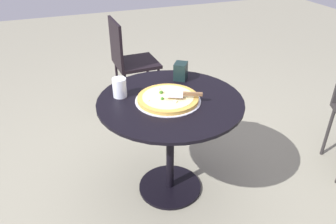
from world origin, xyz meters
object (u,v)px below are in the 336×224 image
object	(u,v)px
patio_chair_near	(128,57)
drinking_cup	(120,88)
napkin_dispenser	(181,71)
patio_table	(170,122)
pizza_server	(184,94)
pizza_on_tray	(168,99)

from	to	relation	value
patio_chair_near	drinking_cup	bearing A→B (deg)	163.74
napkin_dispenser	patio_chair_near	xyz separation A→B (m)	(1.00, 0.11, -0.25)
patio_table	pizza_server	world-z (taller)	pizza_server
drinking_cup	patio_chair_near	world-z (taller)	patio_chair_near
pizza_server	drinking_cup	world-z (taller)	drinking_cup
patio_table	pizza_on_tray	bearing A→B (deg)	115.27
drinking_cup	patio_chair_near	size ratio (longest dim) A/B	0.14
patio_table	pizza_server	xyz separation A→B (m)	(-0.05, -0.06, 0.21)
drinking_cup	patio_chair_near	xyz separation A→B (m)	(1.09, -0.32, -0.26)
patio_table	drinking_cup	xyz separation A→B (m)	(0.14, 0.26, 0.22)
pizza_on_tray	drinking_cup	size ratio (longest dim) A/B	3.34
patio_table	drinking_cup	distance (m)	0.37
drinking_cup	pizza_on_tray	bearing A→B (deg)	-121.49
patio_chair_near	pizza_server	bearing A→B (deg)	-179.72
pizza_on_tray	drinking_cup	world-z (taller)	drinking_cup
patio_table	drinking_cup	world-z (taller)	drinking_cup
pizza_on_tray	patio_chair_near	xyz separation A→B (m)	(1.25, -0.07, -0.21)
pizza_on_tray	napkin_dispenser	size ratio (longest dim) A/B	3.42
napkin_dispenser	pizza_on_tray	bearing A→B (deg)	-0.81
pizza_server	drinking_cup	xyz separation A→B (m)	(0.20, 0.33, 0.01)
pizza_on_tray	pizza_server	distance (m)	0.10
pizza_on_tray	pizza_server	size ratio (longest dim) A/B	1.81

